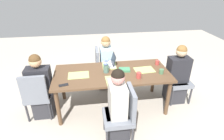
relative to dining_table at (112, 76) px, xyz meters
The scene contains 21 objects.
ground_plane 0.67m from the dining_table, ahead, with size 10.00×10.00×0.00m, color #B2A899.
dining_table is the anchor object (origin of this frame).
chair_head_left_left_near 1.34m from the dining_table, behind, with size 0.44×0.44×0.90m.
person_head_left_left_near 1.28m from the dining_table, behind, with size 0.40×0.36×1.19m.
chair_far_left_mid 0.84m from the dining_table, 96.96° to the left, with size 0.44×0.44×0.90m.
person_far_left_mid 0.77m from the dining_table, 91.85° to the left, with size 0.36×0.40×1.19m.
chair_head_right_left_far 1.37m from the dining_table, ahead, with size 0.44×0.44×0.90m.
person_head_right_left_far 1.30m from the dining_table, ahead, with size 0.40×0.36×1.19m.
chair_near_right_near 0.82m from the dining_table, 86.47° to the right, with size 0.44×0.44×0.90m.
person_near_right_near 0.76m from the dining_table, 91.95° to the right, with size 0.36×0.40×1.19m.
flower_vase 0.22m from the dining_table, 169.97° to the left, with size 0.10×0.11×0.27m.
placemat_head_left_left_near 0.60m from the dining_table, behind, with size 0.36×0.26×0.00m, color #9EBC66.
placemat_far_left_mid 0.31m from the dining_table, 92.07° to the left, with size 0.36×0.26×0.00m, color #9EBC66.
placemat_head_right_left_far 0.61m from the dining_table, ahead, with size 0.36×0.26×0.00m, color #9EBC66.
placemat_near_right_near 0.31m from the dining_table, 92.16° to the right, with size 0.36×0.26×0.00m, color #9EBC66.
laptop_far_left_mid 0.34m from the dining_table, 87.26° to the left, with size 0.22×0.32×0.21m.
coffee_mug_near_left 0.89m from the dining_table, 10.70° to the right, with size 0.08×0.08×0.08m, color #47704C.
coffee_mug_near_right 0.51m from the dining_table, 31.32° to the right, with size 0.09×0.09×0.11m, color #AD3D38.
coffee_mug_centre_left 0.95m from the dining_table, 12.17° to the left, with size 0.08×0.08×0.09m, color #AD3D38.
book_red_cover 0.26m from the dining_table, ahead, with size 0.20×0.14×0.04m, color #3D7F56.
phone_black 0.89m from the dining_table, 159.04° to the right, with size 0.15×0.07×0.01m, color black.
Camera 1 is at (-0.42, -2.89, 2.32)m, focal length 29.48 mm.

